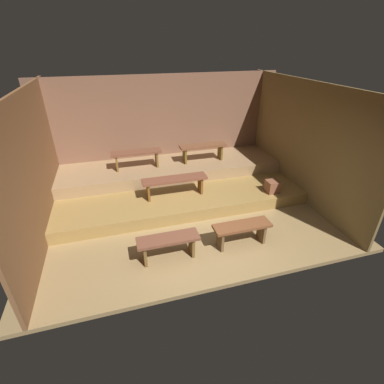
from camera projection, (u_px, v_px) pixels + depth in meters
The scene contains 12 objects.
ground at pixel (184, 209), 6.59m from camera, with size 6.47×4.95×0.08m, color olive.
wall_back at pixel (164, 127), 7.70m from camera, with size 6.47×0.06×2.69m, color brown.
wall_left at pixel (34, 168), 5.23m from camera, with size 0.06×4.95×2.69m, color brown.
wall_right at pixel (301, 141), 6.63m from camera, with size 0.06×4.95×2.69m, color brown.
platform_lower at pixel (177, 188), 7.10m from camera, with size 5.67×2.73×0.28m, color olive.
platform_middle at pixel (171, 168), 7.51m from camera, with size 5.67×1.45×0.28m, color #9B7A52.
bench_floor_left at pixel (168, 242), 4.89m from camera, with size 1.09×0.34×0.45m.
bench_floor_right at pixel (242, 229), 5.23m from camera, with size 1.09×0.34×0.45m.
bench_lower_center at pixel (175, 182), 6.33m from camera, with size 1.46×0.34×0.45m.
bench_middle_left at pixel (136, 155), 7.04m from camera, with size 1.24×0.34×0.45m.
bench_middle_right at pixel (203, 148), 7.46m from camera, with size 1.24×0.34×0.45m.
wooden_crate_lower at pixel (272, 186), 6.59m from camera, with size 0.28×0.28×0.28m, color brown.
Camera 1 is at (-1.38, -3.35, 3.46)m, focal length 26.32 mm.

